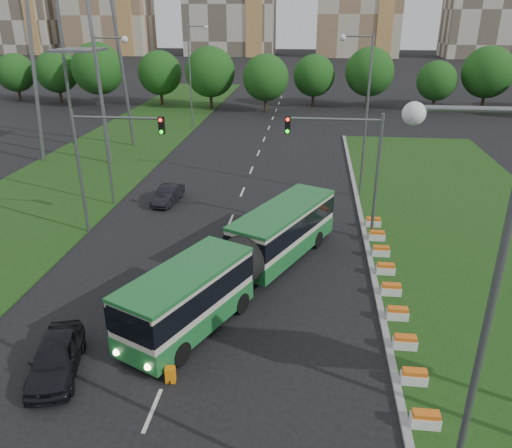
# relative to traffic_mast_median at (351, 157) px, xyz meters

# --- Properties ---
(ground) EXTENTS (360.00, 360.00, 0.00)m
(ground) POSITION_rel_traffic_mast_median_xyz_m (-4.78, -10.00, -5.35)
(ground) COLOR black
(ground) RESTS_ON ground
(grass_median) EXTENTS (14.00, 60.00, 0.15)m
(grass_median) POSITION_rel_traffic_mast_median_xyz_m (8.22, -2.00, -5.27)
(grass_median) COLOR #1A4112
(grass_median) RESTS_ON ground
(median_kerb) EXTENTS (0.30, 60.00, 0.18)m
(median_kerb) POSITION_rel_traffic_mast_median_xyz_m (1.27, -2.00, -5.26)
(median_kerb) COLOR gray
(median_kerb) RESTS_ON ground
(left_verge) EXTENTS (12.00, 110.00, 0.10)m
(left_verge) POSITION_rel_traffic_mast_median_xyz_m (-22.78, 15.00, -5.30)
(left_verge) COLOR #1A4112
(left_verge) RESTS_ON ground
(lane_markings) EXTENTS (0.20, 100.00, 0.01)m
(lane_markings) POSITION_rel_traffic_mast_median_xyz_m (-7.78, 10.00, -5.35)
(lane_markings) COLOR silver
(lane_markings) RESTS_ON ground
(flower_planters) EXTENTS (1.10, 20.30, 0.60)m
(flower_planters) POSITION_rel_traffic_mast_median_xyz_m (1.92, -8.10, -4.90)
(flower_planters) COLOR white
(flower_planters) RESTS_ON grass_median
(traffic_mast_median) EXTENTS (5.76, 0.32, 8.00)m
(traffic_mast_median) POSITION_rel_traffic_mast_median_xyz_m (0.00, 0.00, 0.00)
(traffic_mast_median) COLOR slate
(traffic_mast_median) RESTS_ON ground
(traffic_mast_left) EXTENTS (5.76, 0.32, 8.00)m
(traffic_mast_left) POSITION_rel_traffic_mast_median_xyz_m (-15.16, -1.00, 0.00)
(traffic_mast_left) COLOR slate
(traffic_mast_left) RESTS_ON ground
(street_lamps) EXTENTS (36.00, 60.00, 12.00)m
(street_lamps) POSITION_rel_traffic_mast_median_xyz_m (-7.78, 0.00, 0.65)
(street_lamps) COLOR slate
(street_lamps) RESTS_ON ground
(tree_line) EXTENTS (120.00, 8.00, 9.00)m
(tree_line) POSITION_rel_traffic_mast_median_xyz_m (5.22, 45.00, -0.85)
(tree_line) COLOR #174813
(tree_line) RESTS_ON ground
(articulated_bus) EXTENTS (2.58, 16.55, 2.73)m
(articulated_bus) POSITION_rel_traffic_mast_median_xyz_m (-5.88, -6.63, -3.68)
(articulated_bus) COLOR beige
(articulated_bus) RESTS_ON ground
(car_left_near) EXTENTS (2.83, 4.69, 1.49)m
(car_left_near) POSITION_rel_traffic_mast_median_xyz_m (-12.18, -14.42, -4.60)
(car_left_near) COLOR black
(car_left_near) RESTS_ON ground
(car_left_far) EXTENTS (1.74, 3.98, 1.27)m
(car_left_far) POSITION_rel_traffic_mast_median_xyz_m (-13.06, 4.99, -4.71)
(car_left_far) COLOR black
(car_left_far) RESTS_ON ground
(pedestrian) EXTENTS (0.58, 0.72, 1.71)m
(pedestrian) POSITION_rel_traffic_mast_median_xyz_m (-7.85, -13.83, -4.50)
(pedestrian) COLOR gray
(pedestrian) RESTS_ON ground
(shopping_trolley) EXTENTS (0.39, 0.41, 0.66)m
(shopping_trolley) POSITION_rel_traffic_mast_median_xyz_m (-7.52, -14.42, -5.02)
(shopping_trolley) COLOR orange
(shopping_trolley) RESTS_ON ground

